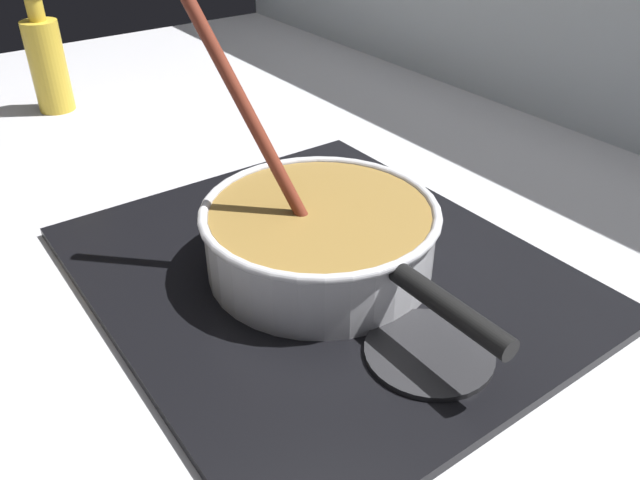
% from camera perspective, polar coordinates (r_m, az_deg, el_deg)
% --- Properties ---
extents(ground, '(2.40, 1.60, 0.04)m').
position_cam_1_polar(ground, '(0.68, -10.22, -10.44)').
color(ground, '#B7B7BC').
extents(hob_plate, '(0.56, 0.48, 0.01)m').
position_cam_1_polar(hob_plate, '(0.74, 0.00, -2.86)').
color(hob_plate, black).
rests_on(hob_plate, ground).
extents(burner_ring, '(0.21, 0.21, 0.01)m').
position_cam_1_polar(burner_ring, '(0.74, -0.00, -2.23)').
color(burner_ring, '#592D0C').
rests_on(burner_ring, hob_plate).
extents(spare_burner, '(0.13, 0.13, 0.01)m').
position_cam_1_polar(spare_burner, '(0.63, 9.73, -9.85)').
color(spare_burner, '#262628').
rests_on(spare_burner, hob_plate).
extents(cooking_pan, '(0.40, 0.27, 0.30)m').
position_cam_1_polar(cooking_pan, '(0.72, 0.03, 0.34)').
color(cooking_pan, silver).
rests_on(cooking_pan, hob_plate).
extents(oil_bottle, '(0.06, 0.06, 0.22)m').
position_cam_1_polar(oil_bottle, '(1.29, -23.21, 14.39)').
color(oil_bottle, gold).
rests_on(oil_bottle, ground).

